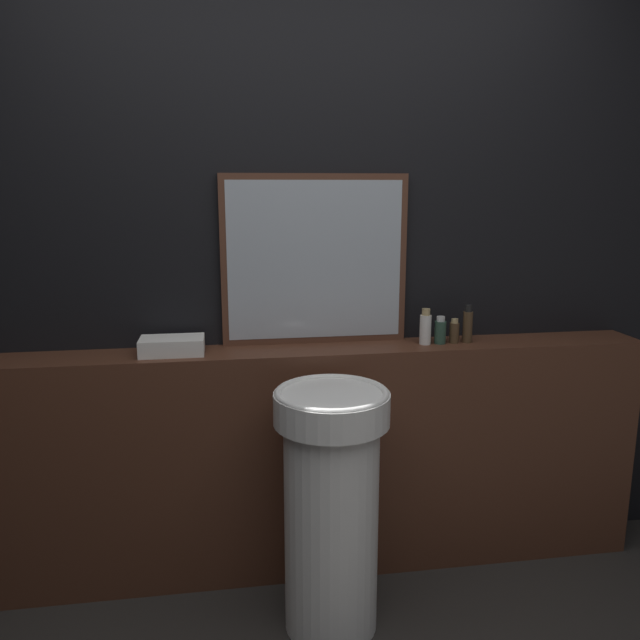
{
  "coord_description": "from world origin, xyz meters",
  "views": [
    {
      "loc": [
        -0.32,
        -0.97,
        1.56
      ],
      "look_at": [
        0.03,
        1.25,
        1.08
      ],
      "focal_mm": 35.0,
      "sensor_mm": 36.0,
      "label": 1
    }
  ],
  "objects_px": {
    "shampoo_bottle": "(425,328)",
    "lotion_bottle": "(454,332)",
    "body_wash_bottle": "(468,325)",
    "conditioner_bottle": "(440,331)",
    "towel_stack": "(172,346)",
    "pedestal_sink": "(331,504)",
    "mirror": "(315,260)"
  },
  "relations": [
    {
      "from": "pedestal_sink",
      "to": "conditioner_bottle",
      "type": "distance_m",
      "value": 0.82
    },
    {
      "from": "shampoo_bottle",
      "to": "body_wash_bottle",
      "type": "xyz_separation_m",
      "value": [
        0.18,
        -0.0,
        0.0
      ]
    },
    {
      "from": "conditioner_bottle",
      "to": "mirror",
      "type": "bearing_deg",
      "value": 169.06
    },
    {
      "from": "towel_stack",
      "to": "conditioner_bottle",
      "type": "distance_m",
      "value": 1.06
    },
    {
      "from": "shampoo_bottle",
      "to": "mirror",
      "type": "bearing_deg",
      "value": 167.52
    },
    {
      "from": "conditioner_bottle",
      "to": "towel_stack",
      "type": "bearing_deg",
      "value": 180.0
    },
    {
      "from": "shampoo_bottle",
      "to": "lotion_bottle",
      "type": "xyz_separation_m",
      "value": [
        0.12,
        0.0,
        -0.02
      ]
    },
    {
      "from": "shampoo_bottle",
      "to": "body_wash_bottle",
      "type": "height_order",
      "value": "body_wash_bottle"
    },
    {
      "from": "conditioner_bottle",
      "to": "shampoo_bottle",
      "type": "bearing_deg",
      "value": 180.0
    },
    {
      "from": "pedestal_sink",
      "to": "body_wash_bottle",
      "type": "distance_m",
      "value": 0.9
    },
    {
      "from": "shampoo_bottle",
      "to": "towel_stack",
      "type": "bearing_deg",
      "value": 180.0
    },
    {
      "from": "body_wash_bottle",
      "to": "lotion_bottle",
      "type": "bearing_deg",
      "value": 180.0
    },
    {
      "from": "conditioner_bottle",
      "to": "body_wash_bottle",
      "type": "xyz_separation_m",
      "value": [
        0.11,
        -0.0,
        0.02
      ]
    },
    {
      "from": "towel_stack",
      "to": "shampoo_bottle",
      "type": "xyz_separation_m",
      "value": [
        0.99,
        0.0,
        0.03
      ]
    },
    {
      "from": "lotion_bottle",
      "to": "pedestal_sink",
      "type": "bearing_deg",
      "value": -146.75
    },
    {
      "from": "shampoo_bottle",
      "to": "body_wash_bottle",
      "type": "bearing_deg",
      "value": -0.0
    },
    {
      "from": "pedestal_sink",
      "to": "towel_stack",
      "type": "xyz_separation_m",
      "value": [
        -0.55,
        0.37,
        0.5
      ]
    },
    {
      "from": "mirror",
      "to": "towel_stack",
      "type": "relative_size",
      "value": 3.1
    },
    {
      "from": "body_wash_bottle",
      "to": "conditioner_bottle",
      "type": "bearing_deg",
      "value": 180.0
    },
    {
      "from": "shampoo_bottle",
      "to": "conditioner_bottle",
      "type": "relative_size",
      "value": 1.29
    },
    {
      "from": "mirror",
      "to": "conditioner_bottle",
      "type": "relative_size",
      "value": 6.63
    },
    {
      "from": "towel_stack",
      "to": "shampoo_bottle",
      "type": "height_order",
      "value": "shampoo_bottle"
    },
    {
      "from": "mirror",
      "to": "lotion_bottle",
      "type": "height_order",
      "value": "mirror"
    },
    {
      "from": "mirror",
      "to": "lotion_bottle",
      "type": "distance_m",
      "value": 0.63
    },
    {
      "from": "pedestal_sink",
      "to": "towel_stack",
      "type": "relative_size",
      "value": 3.75
    },
    {
      "from": "lotion_bottle",
      "to": "shampoo_bottle",
      "type": "bearing_deg",
      "value": 180.0
    },
    {
      "from": "lotion_bottle",
      "to": "conditioner_bottle",
      "type": "bearing_deg",
      "value": 180.0
    },
    {
      "from": "lotion_bottle",
      "to": "mirror",
      "type": "bearing_deg",
      "value": 170.2
    },
    {
      "from": "mirror",
      "to": "shampoo_bottle",
      "type": "distance_m",
      "value": 0.52
    },
    {
      "from": "mirror",
      "to": "pedestal_sink",
      "type": "bearing_deg",
      "value": -91.5
    },
    {
      "from": "pedestal_sink",
      "to": "mirror",
      "type": "relative_size",
      "value": 1.21
    },
    {
      "from": "lotion_bottle",
      "to": "body_wash_bottle",
      "type": "height_order",
      "value": "body_wash_bottle"
    }
  ]
}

